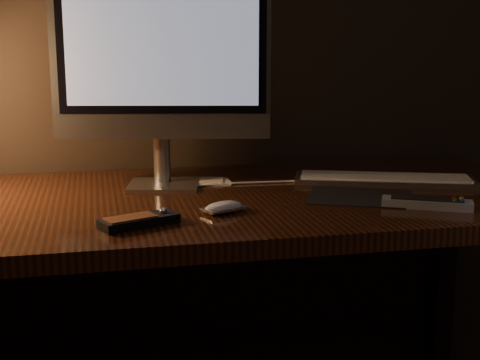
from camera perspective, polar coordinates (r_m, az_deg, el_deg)
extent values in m
cube|color=#3E1C0E|center=(1.60, -0.43, -1.93)|extent=(1.60, 0.75, 0.04)
cube|color=black|center=(2.26, 16.87, -8.20)|extent=(0.06, 0.06, 0.71)
cube|color=black|center=(2.00, -2.49, -7.29)|extent=(1.48, 0.02, 0.51)
cube|color=silver|center=(1.69, -6.52, -0.40)|extent=(0.20, 0.19, 0.01)
cylinder|color=silver|center=(1.71, -6.67, 1.83)|extent=(0.05, 0.05, 0.12)
cube|color=silver|center=(1.65, -6.78, 11.06)|extent=(0.53, 0.14, 0.43)
cube|color=black|center=(1.63, -6.74, 12.07)|extent=(0.49, 0.11, 0.37)
cube|color=#8C9BBF|center=(1.63, -6.73, 12.07)|extent=(0.45, 0.10, 0.33)
cube|color=silver|center=(1.77, 12.22, 0.10)|extent=(0.48, 0.28, 0.02)
cube|color=black|center=(1.59, 10.21, -1.43)|extent=(0.29, 0.27, 0.00)
ellipsoid|color=white|center=(1.42, -1.42, -2.47)|extent=(0.10, 0.08, 0.02)
cube|color=black|center=(1.34, -8.60, -3.50)|extent=(0.17, 0.11, 0.02)
cube|color=brown|center=(1.34, -8.62, -3.08)|extent=(0.11, 0.08, 0.00)
sphere|color=silver|center=(1.34, -8.62, -3.02)|extent=(0.02, 0.02, 0.02)
cube|color=gray|center=(1.52, 15.65, -1.96)|extent=(0.19, 0.13, 0.02)
cube|color=black|center=(1.52, 15.68, -1.57)|extent=(0.15, 0.10, 0.00)
cylinder|color=red|center=(1.52, 15.68, -1.46)|extent=(0.01, 0.01, 0.00)
cylinder|color=#0C8C19|center=(1.52, 15.68, -1.46)|extent=(0.01, 0.01, 0.00)
cylinder|color=gold|center=(1.52, 15.68, -1.46)|extent=(0.01, 0.01, 0.00)
cylinder|color=#1433BF|center=(1.52, 15.68, -1.46)|extent=(0.01, 0.01, 0.00)
cube|color=white|center=(1.73, -3.14, -0.14)|extent=(0.14, 0.10, 0.01)
cylinder|color=white|center=(1.78, 8.46, 0.09)|extent=(0.64, 0.18, 0.01)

